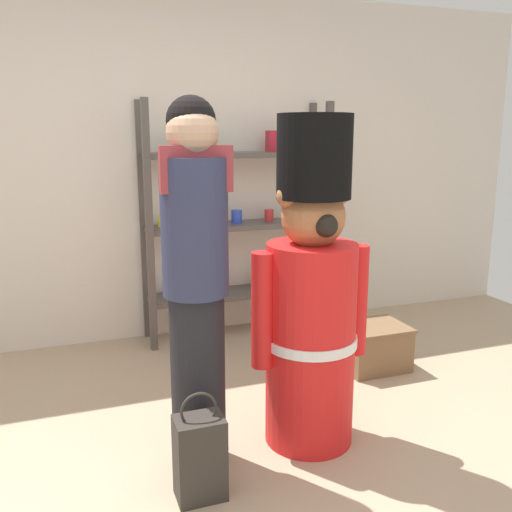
% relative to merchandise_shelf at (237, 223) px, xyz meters
% --- Properties ---
extents(ground_plane, '(6.40, 6.40, 0.00)m').
position_rel_merchandise_shelf_xyz_m(ground_plane, '(-0.56, -1.98, -0.89)').
color(ground_plane, tan).
extents(back_wall, '(6.40, 0.12, 2.60)m').
position_rel_merchandise_shelf_xyz_m(back_wall, '(-0.56, 0.22, 0.41)').
color(back_wall, silver).
rests_on(back_wall, ground_plane).
extents(merchandise_shelf, '(1.44, 0.35, 1.80)m').
position_rel_merchandise_shelf_xyz_m(merchandise_shelf, '(0.00, 0.00, 0.00)').
color(merchandise_shelf, '#4C4742').
rests_on(merchandise_shelf, ground_plane).
extents(teddy_bear_guard, '(0.63, 0.47, 1.65)m').
position_rel_merchandise_shelf_xyz_m(teddy_bear_guard, '(-0.15, -1.65, -0.14)').
color(teddy_bear_guard, red).
rests_on(teddy_bear_guard, ground_plane).
extents(person_shopper, '(0.32, 0.30, 1.72)m').
position_rel_merchandise_shelf_xyz_m(person_shopper, '(-0.73, -1.65, 0.04)').
color(person_shopper, black).
rests_on(person_shopper, ground_plane).
extents(shopping_bag, '(0.21, 0.16, 0.50)m').
position_rel_merchandise_shelf_xyz_m(shopping_bag, '(-0.80, -1.93, -0.69)').
color(shopping_bag, '#332D28').
rests_on(shopping_bag, ground_plane).
extents(display_crate, '(0.44, 0.36, 0.30)m').
position_rel_merchandise_shelf_xyz_m(display_crate, '(0.65, -0.98, -0.74)').
color(display_crate, brown).
rests_on(display_crate, ground_plane).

